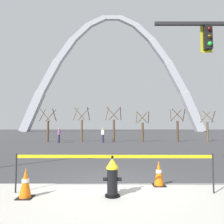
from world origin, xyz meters
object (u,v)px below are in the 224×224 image
traffic_cone_mid_sidewalk (158,173)px  pedestrian_standing_center (102,135)px  fire_hydrant (111,177)px  pedestrian_walking_left (58,135)px  traffic_cone_by_hydrant (24,183)px  monument_arch (111,78)px

traffic_cone_mid_sidewalk → pedestrian_standing_center: bearing=98.1°
fire_hydrant → pedestrian_standing_center: (-0.99, 17.41, 0.35)m
pedestrian_walking_left → pedestrian_standing_center: (4.58, 0.68, 0.00)m
traffic_cone_by_hydrant → monument_arch: bearing=88.1°
fire_hydrant → pedestrian_walking_left: bearing=108.4°
traffic_cone_by_hydrant → monument_arch: size_ratio=0.01×
traffic_cone_mid_sidewalk → monument_arch: (-1.29, 64.45, 18.03)m
traffic_cone_mid_sidewalk → fire_hydrant: bearing=-145.5°
traffic_cone_mid_sidewalk → pedestrian_standing_center: 16.66m
monument_arch → pedestrian_standing_center: size_ratio=39.12×
monument_arch → pedestrian_walking_left: 52.02m
monument_arch → traffic_cone_mid_sidewalk: bearing=-88.9°
monument_arch → pedestrian_walking_left: (-5.62, -48.64, -17.57)m
traffic_cone_by_hydrant → traffic_cone_mid_sidewalk: same height
pedestrian_walking_left → pedestrian_standing_center: same height
traffic_cone_mid_sidewalk → pedestrian_walking_left: pedestrian_walking_left is taller
fire_hydrant → traffic_cone_mid_sidewalk: 1.64m
pedestrian_standing_center → traffic_cone_mid_sidewalk: bearing=-81.9°
traffic_cone_mid_sidewalk → monument_arch: size_ratio=0.01×
fire_hydrant → monument_arch: monument_arch is taller
traffic_cone_by_hydrant → pedestrian_standing_center: bearing=86.4°
fire_hydrant → monument_arch: 67.79m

